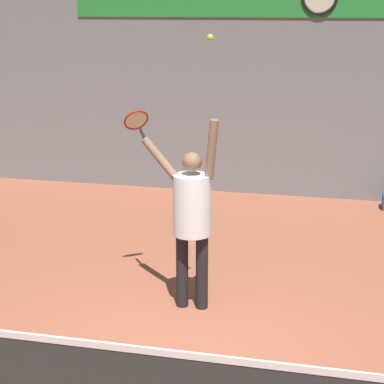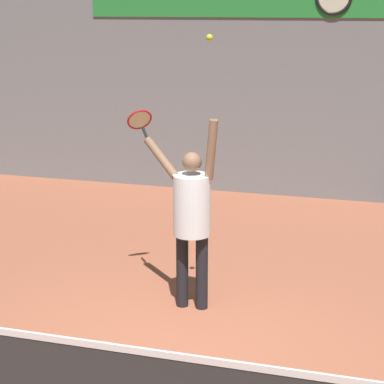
% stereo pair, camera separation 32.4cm
% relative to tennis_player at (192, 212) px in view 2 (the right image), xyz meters
% --- Properties ---
extents(ground_plane, '(18.00, 18.00, 0.00)m').
position_rel_tennis_player_xyz_m(ground_plane, '(0.17, -1.50, -1.07)').
color(ground_plane, '#9E563D').
extents(back_wall, '(18.00, 0.10, 5.00)m').
position_rel_tennis_player_xyz_m(back_wall, '(0.17, 4.79, 1.43)').
color(back_wall, slate).
rests_on(back_wall, ground_plane).
extents(tennis_player, '(0.95, 0.59, 2.06)m').
position_rel_tennis_player_xyz_m(tennis_player, '(0.00, 0.00, 0.00)').
color(tennis_player, black).
rests_on(tennis_player, ground_plane).
extents(tennis_racket, '(0.36, 0.39, 0.32)m').
position_rel_tennis_player_xyz_m(tennis_racket, '(-0.75, 0.54, 0.84)').
color(tennis_racket, black).
extents(tennis_ball, '(0.07, 0.07, 0.07)m').
position_rel_tennis_player_xyz_m(tennis_ball, '(0.21, -0.12, 1.78)').
color(tennis_ball, '#CCDB2D').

